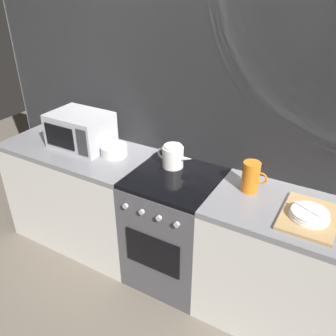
{
  "coord_description": "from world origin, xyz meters",
  "views": [
    {
      "loc": [
        1.0,
        -1.83,
        2.14
      ],
      "look_at": [
        -0.05,
        0.0,
        0.95
      ],
      "focal_mm": 38.09,
      "sensor_mm": 36.0,
      "label": 1
    }
  ],
  "objects": [
    {
      "name": "ground_plane",
      "position": [
        0.0,
        0.0,
        0.0
      ],
      "size": [
        8.0,
        8.0,
        0.0
      ],
      "primitive_type": "plane",
      "color": "#6B6054"
    },
    {
      "name": "back_wall",
      "position": [
        0.0,
        0.32,
        1.2
      ],
      "size": [
        3.6,
        0.05,
        2.4
      ],
      "color": "gray",
      "rests_on": "ground_plane"
    },
    {
      "name": "counter_left",
      "position": [
        -0.9,
        0.0,
        0.45
      ],
      "size": [
        1.2,
        0.6,
        0.9
      ],
      "color": "silver",
      "rests_on": "ground_plane"
    },
    {
      "name": "stove_unit",
      "position": [
        -0.0,
        -0.0,
        0.45
      ],
      "size": [
        0.6,
        0.63,
        0.9
      ],
      "color": "#4C4C51",
      "rests_on": "ground_plane"
    },
    {
      "name": "counter_right",
      "position": [
        0.9,
        0.0,
        0.45
      ],
      "size": [
        1.2,
        0.6,
        0.9
      ],
      "color": "silver",
      "rests_on": "ground_plane"
    },
    {
      "name": "microwave",
      "position": [
        -0.87,
        0.05,
        1.04
      ],
      "size": [
        0.46,
        0.35,
        0.27
      ],
      "color": "#B2B2B7",
      "rests_on": "counter_left"
    },
    {
      "name": "kettle",
      "position": [
        -0.08,
        0.12,
        0.98
      ],
      "size": [
        0.28,
        0.15,
        0.17
      ],
      "color": "white",
      "rests_on": "stove_unit"
    },
    {
      "name": "mixing_bowl",
      "position": [
        -0.55,
        0.05,
        0.94
      ],
      "size": [
        0.2,
        0.2,
        0.08
      ],
      "primitive_type": "cylinder",
      "color": "silver",
      "rests_on": "counter_left"
    },
    {
      "name": "pitcher",
      "position": [
        0.5,
        0.08,
        1.0
      ],
      "size": [
        0.16,
        0.11,
        0.2
      ],
      "color": "orange",
      "rests_on": "counter_right"
    },
    {
      "name": "dish_pile",
      "position": [
        0.89,
        -0.04,
        0.92
      ],
      "size": [
        0.3,
        0.4,
        0.07
      ],
      "color": "tan",
      "rests_on": "counter_right"
    }
  ]
}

